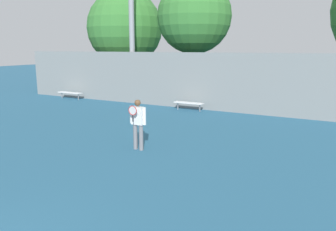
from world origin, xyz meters
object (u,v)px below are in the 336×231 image
object	(u,v)px
bench_courtside_near	(70,93)
light_pole_far_right	(131,14)
tree_green_tall	(194,17)
bench_courtside_far	(189,103)
tennis_player	(138,121)
tree_green_broad	(125,28)

from	to	relation	value
bench_courtside_near	light_pole_far_right	size ratio (longest dim) A/B	0.19
tree_green_tall	bench_courtside_far	bearing A→B (deg)	-70.32
tennis_player	bench_courtside_near	distance (m)	12.19
bench_courtside_near	light_pole_far_right	distance (m)	6.61
bench_courtside_near	tennis_player	bearing A→B (deg)	-35.32
bench_courtside_far	tree_green_tall	size ratio (longest dim) A/B	0.22
tennis_player	bench_courtside_near	world-z (taller)	tennis_player
bench_courtside_near	bench_courtside_far	distance (m)	8.55
bench_courtside_near	tree_green_broad	distance (m)	5.98
bench_courtside_near	tree_green_broad	bearing A→B (deg)	64.50
tennis_player	bench_courtside_far	distance (m)	7.20
bench_courtside_far	tree_green_tall	bearing A→B (deg)	109.68
tree_green_tall	tree_green_broad	size ratio (longest dim) A/B	1.01
bench_courtside_near	light_pole_far_right	xyz separation A→B (m)	(4.41, 0.85, 4.85)
light_pole_far_right	tree_green_tall	size ratio (longest dim) A/B	1.28
tennis_player	tree_green_broad	xyz separation A→B (m)	(-8.12, 10.85, 3.69)
light_pole_far_right	bench_courtside_near	bearing A→B (deg)	-169.15
tree_green_tall	tree_green_broad	distance (m)	5.74
bench_courtside_far	light_pole_far_right	size ratio (longest dim) A/B	0.17
tennis_player	light_pole_far_right	distance (m)	10.54
tree_green_tall	tree_green_broad	xyz separation A→B (m)	(-5.66, 0.80, -0.47)
bench_courtside_near	tree_green_broad	size ratio (longest dim) A/B	0.25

